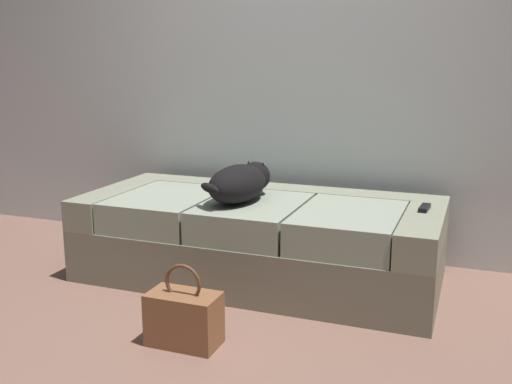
# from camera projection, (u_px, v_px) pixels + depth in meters

# --- Properties ---
(ground_plane) EXTENTS (10.00, 10.00, 0.00)m
(ground_plane) POSITION_uv_depth(u_px,v_px,m) (177.00, 356.00, 2.55)
(ground_plane) COLOR #876152
(back_wall) EXTENTS (6.40, 0.10, 2.80)m
(back_wall) POSITION_uv_depth(u_px,v_px,m) (295.00, 35.00, 3.75)
(back_wall) COLOR silver
(back_wall) RESTS_ON ground
(couch) EXTENTS (2.03, 0.91, 0.47)m
(couch) POSITION_uv_depth(u_px,v_px,m) (259.00, 239.00, 3.43)
(couch) COLOR gray
(couch) RESTS_ON ground
(dog_dark) EXTENTS (0.32, 0.62, 0.21)m
(dog_dark) POSITION_uv_depth(u_px,v_px,m) (241.00, 182.00, 3.30)
(dog_dark) COLOR black
(dog_dark) RESTS_ON couch
(tv_remote) EXTENTS (0.05, 0.15, 0.02)m
(tv_remote) POSITION_uv_depth(u_px,v_px,m) (425.00, 208.00, 3.12)
(tv_remote) COLOR black
(tv_remote) RESTS_ON couch
(handbag) EXTENTS (0.32, 0.18, 0.38)m
(handbag) POSITION_uv_depth(u_px,v_px,m) (184.00, 318.00, 2.64)
(handbag) COLOR brown
(handbag) RESTS_ON ground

